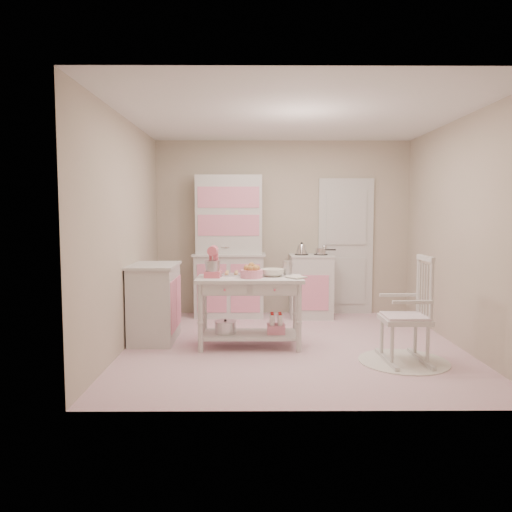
{
  "coord_description": "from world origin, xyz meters",
  "views": [
    {
      "loc": [
        -0.46,
        -5.64,
        1.53
      ],
      "look_at": [
        -0.41,
        0.47,
        1.0
      ],
      "focal_mm": 35.0,
      "sensor_mm": 36.0,
      "label": 1
    }
  ],
  "objects_px": {
    "stand_mixer": "(213,262)",
    "bread_basket": "(252,274)",
    "stove": "(311,286)",
    "base_cabinet": "(155,302)",
    "work_table": "(250,312)",
    "rocking_chair": "(405,309)",
    "hutch": "(229,246)"
  },
  "relations": [
    {
      "from": "stand_mixer",
      "to": "bread_basket",
      "type": "xyz_separation_m",
      "value": [
        0.44,
        -0.07,
        -0.12
      ]
    },
    {
      "from": "stove",
      "to": "stand_mixer",
      "type": "xyz_separation_m",
      "value": [
        -1.31,
        -1.62,
        0.51
      ]
    },
    {
      "from": "base_cabinet",
      "to": "stand_mixer",
      "type": "xyz_separation_m",
      "value": [
        0.72,
        -0.27,
        0.51
      ]
    },
    {
      "from": "stove",
      "to": "bread_basket",
      "type": "relative_size",
      "value": 3.68
    },
    {
      "from": "work_table",
      "to": "rocking_chair",
      "type": "bearing_deg",
      "value": -20.93
    },
    {
      "from": "hutch",
      "to": "stand_mixer",
      "type": "bearing_deg",
      "value": -93.7
    },
    {
      "from": "hutch",
      "to": "stand_mixer",
      "type": "distance_m",
      "value": 1.67
    },
    {
      "from": "stove",
      "to": "hutch",
      "type": "bearing_deg",
      "value": 177.61
    },
    {
      "from": "hutch",
      "to": "work_table",
      "type": "xyz_separation_m",
      "value": [
        0.31,
        -1.69,
        -0.64
      ]
    },
    {
      "from": "hutch",
      "to": "work_table",
      "type": "bearing_deg",
      "value": -79.54
    },
    {
      "from": "rocking_chair",
      "to": "stand_mixer",
      "type": "xyz_separation_m",
      "value": [
        -2.0,
        0.63,
        0.42
      ]
    },
    {
      "from": "stove",
      "to": "base_cabinet",
      "type": "xyz_separation_m",
      "value": [
        -2.03,
        -1.35,
        0.0
      ]
    },
    {
      "from": "hutch",
      "to": "bread_basket",
      "type": "bearing_deg",
      "value": -79.19
    },
    {
      "from": "stove",
      "to": "stand_mixer",
      "type": "height_order",
      "value": "stand_mixer"
    },
    {
      "from": "stove",
      "to": "bread_basket",
      "type": "xyz_separation_m",
      "value": [
        -0.87,
        -1.69,
        0.39
      ]
    },
    {
      "from": "stove",
      "to": "bread_basket",
      "type": "distance_m",
      "value": 1.94
    },
    {
      "from": "base_cabinet",
      "to": "bread_basket",
      "type": "relative_size",
      "value": 3.68
    },
    {
      "from": "base_cabinet",
      "to": "bread_basket",
      "type": "height_order",
      "value": "base_cabinet"
    },
    {
      "from": "rocking_chair",
      "to": "work_table",
      "type": "distance_m",
      "value": 1.7
    },
    {
      "from": "hutch",
      "to": "base_cabinet",
      "type": "xyz_separation_m",
      "value": [
        -0.83,
        -1.4,
        -0.58
      ]
    },
    {
      "from": "work_table",
      "to": "stand_mixer",
      "type": "height_order",
      "value": "stand_mixer"
    },
    {
      "from": "rocking_chair",
      "to": "stove",
      "type": "bearing_deg",
      "value": 105.11
    },
    {
      "from": "hutch",
      "to": "work_table",
      "type": "height_order",
      "value": "hutch"
    },
    {
      "from": "base_cabinet",
      "to": "work_table",
      "type": "xyz_separation_m",
      "value": [
        1.14,
        -0.29,
        -0.06
      ]
    },
    {
      "from": "stove",
      "to": "base_cabinet",
      "type": "relative_size",
      "value": 1.0
    },
    {
      "from": "stand_mixer",
      "to": "base_cabinet",
      "type": "bearing_deg",
      "value": 161.39
    },
    {
      "from": "hutch",
      "to": "rocking_chair",
      "type": "bearing_deg",
      "value": -50.43
    },
    {
      "from": "base_cabinet",
      "to": "bread_basket",
      "type": "xyz_separation_m",
      "value": [
        1.16,
        -0.34,
        0.39
      ]
    },
    {
      "from": "rocking_chair",
      "to": "bread_basket",
      "type": "xyz_separation_m",
      "value": [
        -1.56,
        0.56,
        0.3
      ]
    },
    {
      "from": "bread_basket",
      "to": "stand_mixer",
      "type": "bearing_deg",
      "value": 170.96
    },
    {
      "from": "stove",
      "to": "base_cabinet",
      "type": "distance_m",
      "value": 2.44
    },
    {
      "from": "base_cabinet",
      "to": "work_table",
      "type": "distance_m",
      "value": 1.18
    }
  ]
}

